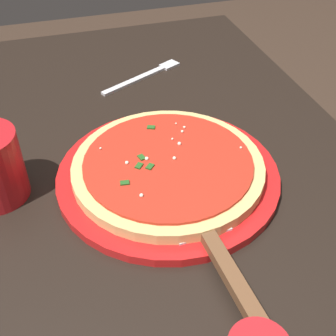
# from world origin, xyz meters

# --- Properties ---
(restaurant_table) EXTENTS (1.03, 0.69, 0.73)m
(restaurant_table) POSITION_xyz_m (0.00, 0.00, 0.58)
(restaurant_table) COLOR black
(restaurant_table) RESTS_ON ground_plane
(serving_plate) EXTENTS (0.32, 0.32, 0.01)m
(serving_plate) POSITION_xyz_m (-0.04, -0.03, 0.73)
(serving_plate) COLOR red
(serving_plate) RESTS_ON restaurant_table
(pizza) EXTENTS (0.27, 0.27, 0.02)m
(pizza) POSITION_xyz_m (-0.04, -0.03, 0.75)
(pizza) COLOR #DBB26B
(pizza) RESTS_ON serving_plate
(pizza_server) EXTENTS (0.22, 0.08, 0.01)m
(pizza_server) POSITION_xyz_m (-0.19, -0.04, 0.74)
(pizza_server) COLOR silver
(pizza_server) RESTS_ON serving_plate
(fork) EXTENTS (0.10, 0.17, 0.00)m
(fork) POSITION_xyz_m (0.27, -0.07, 0.73)
(fork) COLOR silver
(fork) RESTS_ON restaurant_table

